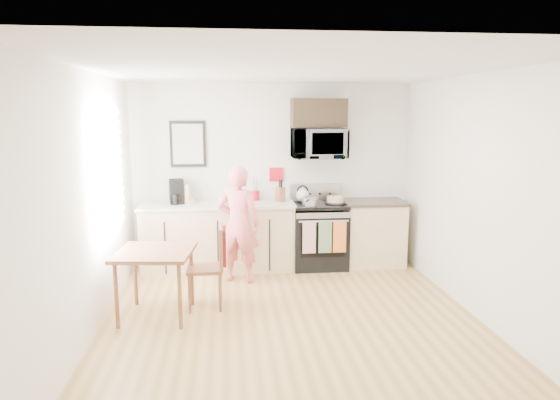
{
  "coord_description": "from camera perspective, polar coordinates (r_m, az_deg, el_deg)",
  "views": [
    {
      "loc": [
        -0.66,
        -4.86,
        2.2
      ],
      "look_at": [
        -0.03,
        1.0,
        1.15
      ],
      "focal_mm": 32.0,
      "sensor_mm": 36.0,
      "label": 1
    }
  ],
  "objects": [
    {
      "name": "knife_block",
      "position": [
        7.08,
        0.03,
        0.67
      ],
      "size": [
        0.14,
        0.16,
        0.21
      ],
      "primitive_type": "cube",
      "rotation": [
        0.0,
        0.0,
        0.4
      ],
      "color": "brown",
      "rests_on": "countertop_left"
    },
    {
      "name": "pot",
      "position": [
        6.88,
        3.45,
        -0.18
      ],
      "size": [
        0.21,
        0.34,
        0.1
      ],
      "rotation": [
        0.0,
        0.0,
        -0.38
      ],
      "color": "#A5A5AA",
      "rests_on": "range"
    },
    {
      "name": "cake",
      "position": [
        7.07,
        6.35,
        0.0
      ],
      "size": [
        0.29,
        0.29,
        0.1
      ],
      "color": "black",
      "rests_on": "range"
    },
    {
      "name": "ceiling",
      "position": [
        4.92,
        1.66,
        14.73
      ],
      "size": [
        4.0,
        4.6,
        0.04
      ],
      "primitive_type": "cube",
      "color": "silver",
      "rests_on": "back_wall"
    },
    {
      "name": "microwave",
      "position": [
        7.07,
        4.44,
        6.48
      ],
      "size": [
        0.76,
        0.51,
        0.42
      ],
      "primitive_type": "imported",
      "color": "#A5A5AA",
      "rests_on": "back_wall"
    },
    {
      "name": "window",
      "position": [
        5.85,
        -18.99,
        3.14
      ],
      "size": [
        0.06,
        1.4,
        1.5
      ],
      "color": "silver",
      "rests_on": "left_wall"
    },
    {
      "name": "person",
      "position": [
        6.47,
        -4.76,
        -2.78
      ],
      "size": [
        0.64,
        0.52,
        1.53
      ],
      "primitive_type": "imported",
      "rotation": [
        0.0,
        0.0,
        2.82
      ],
      "color": "#CA373E",
      "rests_on": "floor"
    },
    {
      "name": "bread_bag",
      "position": [
        6.76,
        -5.5,
        -0.18
      ],
      "size": [
        0.36,
        0.22,
        0.12
      ],
      "primitive_type": "cube",
      "rotation": [
        0.0,
        0.0,
        0.2
      ],
      "color": "tan",
      "rests_on": "countertop_left"
    },
    {
      "name": "countertop_right",
      "position": [
        7.28,
        10.67,
        -0.22
      ],
      "size": [
        0.88,
        0.64,
        0.04
      ],
      "primitive_type": "cube",
      "color": "black",
      "rests_on": "cabinet_right"
    },
    {
      "name": "kettle",
      "position": [
        7.14,
        2.6,
        0.61
      ],
      "size": [
        0.19,
        0.19,
        0.24
      ],
      "color": "white",
      "rests_on": "range"
    },
    {
      "name": "dining_table",
      "position": [
        5.54,
        -14.1,
        -6.47
      ],
      "size": [
        0.79,
        0.79,
        0.74
      ],
      "rotation": [
        0.0,
        0.0,
        -0.12
      ],
      "color": "brown",
      "rests_on": "floor"
    },
    {
      "name": "range",
      "position": [
        7.18,
        4.45,
        -4.18
      ],
      "size": [
        0.76,
        0.7,
        1.16
      ],
      "color": "black",
      "rests_on": "floor"
    },
    {
      "name": "back_wall",
      "position": [
        7.25,
        -0.83,
        2.94
      ],
      "size": [
        4.0,
        0.04,
        2.6
      ],
      "primitive_type": "cube",
      "color": "white",
      "rests_on": "floor"
    },
    {
      "name": "upper_cabinet",
      "position": [
        7.1,
        4.42,
        9.88
      ],
      "size": [
        0.76,
        0.35,
        0.4
      ],
      "primitive_type": "cube",
      "color": "black",
      "rests_on": "back_wall"
    },
    {
      "name": "utensil_crock",
      "position": [
        7.18,
        -2.83,
        1.03
      ],
      "size": [
        0.11,
        0.11,
        0.33
      ],
      "color": "#AD0E1C",
      "rests_on": "countertop_left"
    },
    {
      "name": "left_wall",
      "position": [
        5.12,
        -21.19,
        -0.74
      ],
      "size": [
        0.04,
        4.6,
        2.6
      ],
      "primitive_type": "cube",
      "color": "white",
      "rests_on": "floor"
    },
    {
      "name": "right_wall",
      "position": [
        5.61,
        22.27,
        0.08
      ],
      "size": [
        0.04,
        4.6,
        2.6
      ],
      "primitive_type": "cube",
      "color": "white",
      "rests_on": "floor"
    },
    {
      "name": "front_wall",
      "position": [
        2.79,
        7.94,
        -8.85
      ],
      "size": [
        4.0,
        0.04,
        2.6
      ],
      "primitive_type": "cube",
      "color": "white",
      "rests_on": "floor"
    },
    {
      "name": "countertop_left",
      "position": [
        6.98,
        -7.15,
        -0.57
      ],
      "size": [
        2.14,
        0.64,
        0.04
      ],
      "primitive_type": "cube",
      "color": "beige",
      "rests_on": "cabinet_left"
    },
    {
      "name": "cabinet_right",
      "position": [
        7.38,
        10.55,
        -3.82
      ],
      "size": [
        0.84,
        0.6,
        0.9
      ],
      "primitive_type": "cube",
      "color": "beige",
      "rests_on": "floor"
    },
    {
      "name": "wall_art",
      "position": [
        7.17,
        -10.48,
        6.31
      ],
      "size": [
        0.5,
        0.04,
        0.65
      ],
      "color": "black",
      "rests_on": "back_wall"
    },
    {
      "name": "milk_carton",
      "position": [
        7.03,
        -10.66,
        0.66
      ],
      "size": [
        0.12,
        0.12,
        0.26
      ],
      "primitive_type": "cube",
      "rotation": [
        0.0,
        0.0,
        -0.21
      ],
      "color": "tan",
      "rests_on": "countertop_left"
    },
    {
      "name": "chair",
      "position": [
        5.69,
        -7.27,
        -6.28
      ],
      "size": [
        0.44,
        0.4,
        0.94
      ],
      "rotation": [
        0.0,
        0.0,
        -0.0
      ],
      "color": "brown",
      "rests_on": "floor"
    },
    {
      "name": "fruit_bowl",
      "position": [
        7.08,
        -10.32,
        -0.03
      ],
      "size": [
        0.24,
        0.24,
        0.1
      ],
      "color": "white",
      "rests_on": "countertop_left"
    },
    {
      "name": "floor",
      "position": [
        5.38,
        1.51,
        -14.09
      ],
      "size": [
        4.6,
        4.6,
        0.0
      ],
      "primitive_type": "plane",
      "color": "olive",
      "rests_on": "ground"
    },
    {
      "name": "cabinet_left",
      "position": [
        7.08,
        -7.07,
        -4.31
      ],
      "size": [
        2.1,
        0.6,
        0.9
      ],
      "primitive_type": "cube",
      "color": "beige",
      "rests_on": "floor"
    },
    {
      "name": "coffee_maker",
      "position": [
        7.05,
        -11.75,
        0.87
      ],
      "size": [
        0.23,
        0.3,
        0.33
      ],
      "rotation": [
        0.0,
        0.0,
        0.18
      ],
      "color": "black",
      "rests_on": "countertop_left"
    },
    {
      "name": "wall_trivet",
      "position": [
        7.24,
        -0.43,
        2.93
      ],
      "size": [
        0.2,
        0.02,
        0.2
      ],
      "primitive_type": "cube",
      "color": "#AD0E1C",
      "rests_on": "back_wall"
    }
  ]
}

